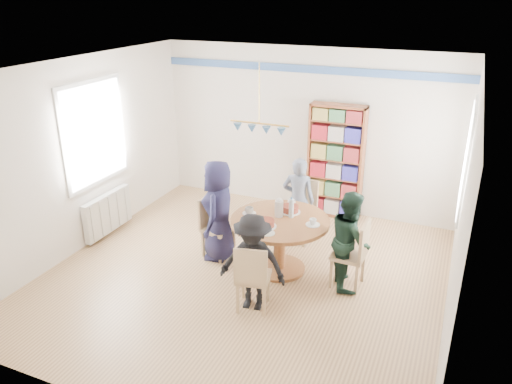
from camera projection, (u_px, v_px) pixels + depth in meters
The scene contains 14 objects.
ground at pixel (244, 276), 6.61m from camera, with size 5.00×5.00×0.00m, color tan.
room_shell at pixel (252, 137), 6.81m from camera, with size 5.00×5.00×5.00m.
radiator at pixel (108, 213), 7.61m from camera, with size 0.12×1.00×0.60m.
dining_table at pixel (280, 232), 6.55m from camera, with size 1.30×1.30×0.75m.
chair_left at pixel (214, 223), 6.98m from camera, with size 0.45×0.45×0.87m.
chair_right at pixel (355, 252), 6.20m from camera, with size 0.42×0.42×0.90m.
chair_far at pixel (302, 207), 7.42m from camera, with size 0.45×0.45×0.93m.
chair_near at pixel (252, 275), 5.72m from camera, with size 0.46×0.46×0.87m.
person_left at pixel (219, 210), 6.82m from camera, with size 0.70×0.45×1.42m, color #191836.
person_right at pixel (350, 240), 6.19m from camera, with size 0.62×0.48×1.28m, color #172E22.
person_far at pixel (298, 200), 7.29m from camera, with size 0.48×0.31×1.31m, color gray.
person_near at pixel (253, 263), 5.74m from camera, with size 0.78×0.45×1.21m, color black.
bookshelf at pixel (336, 163), 8.04m from camera, with size 0.89×0.27×1.87m.
tableware at pixel (279, 214), 6.49m from camera, with size 1.06×1.06×0.28m.
Camera 1 is at (2.38, -5.17, 3.55)m, focal length 35.00 mm.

